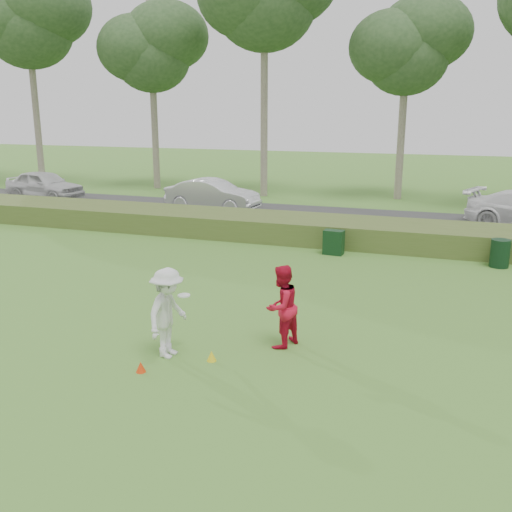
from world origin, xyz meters
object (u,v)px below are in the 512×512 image
at_px(cone_orange, 141,367).
at_px(trash_bin, 500,253).
at_px(player_white, 168,313).
at_px(player_red, 281,306).
at_px(cone_yellow, 212,356).
at_px(car_left, 45,185).
at_px(utility_cabinet, 334,242).
at_px(car_mid, 213,195).

height_order(cone_orange, trash_bin, trash_bin).
xyz_separation_m(player_white, player_red, (2.18, 1.32, -0.04)).
height_order(cone_yellow, car_left, car_left).
bearing_deg(utility_cabinet, trash_bin, 5.33).
bearing_deg(car_left, player_red, -121.00).
relative_size(cone_yellow, car_mid, 0.05).
distance_m(player_white, car_left, 24.34).
distance_m(utility_cabinet, car_mid, 10.50).
bearing_deg(car_left, car_mid, -82.71).
xyz_separation_m(player_red, cone_yellow, (-1.19, -1.26, -0.84)).
distance_m(player_white, trash_bin, 12.62).
xyz_separation_m(player_red, car_mid, (-8.42, 15.73, -0.08)).
height_order(player_white, car_left, player_white).
relative_size(player_white, car_mid, 0.40).
bearing_deg(car_mid, car_left, 93.27).
height_order(player_white, cone_yellow, player_white).
height_order(cone_orange, utility_cabinet, utility_cabinet).
distance_m(utility_cabinet, car_left, 20.08).
distance_m(trash_bin, car_left, 25.50).
bearing_deg(trash_bin, cone_yellow, -122.13).
relative_size(player_white, player_red, 1.04).
relative_size(cone_orange, trash_bin, 0.24).
relative_size(player_red, utility_cabinet, 2.10).
relative_size(trash_bin, car_left, 0.19).
xyz_separation_m(cone_yellow, trash_bin, (6.39, 10.17, 0.37)).
bearing_deg(car_left, player_white, -126.67).
bearing_deg(utility_cabinet, cone_yellow, -89.50).
bearing_deg(trash_bin, player_white, -125.81).
height_order(player_white, trash_bin, player_white).
relative_size(player_red, car_mid, 0.39).
relative_size(player_white, cone_yellow, 8.62).
distance_m(cone_orange, cone_yellow, 1.53).
distance_m(player_red, cone_yellow, 1.93).
bearing_deg(car_left, cone_yellow, -124.98).
bearing_deg(player_red, car_left, -107.57).
bearing_deg(cone_orange, player_red, 43.28).
relative_size(cone_yellow, car_left, 0.05).
bearing_deg(player_red, car_mid, -129.77).
xyz_separation_m(player_red, cone_orange, (-2.37, -2.23, -0.85)).
height_order(car_left, car_mid, car_left).
distance_m(player_white, cone_yellow, 1.33).
bearing_deg(utility_cabinet, player_red, -82.25).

